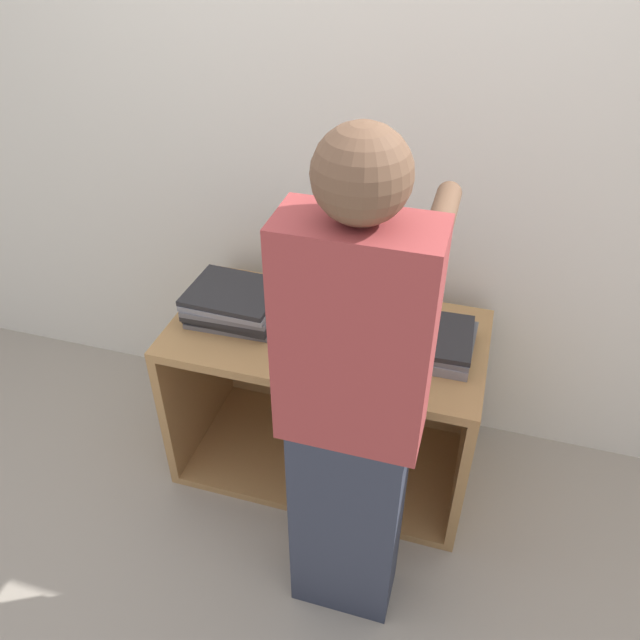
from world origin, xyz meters
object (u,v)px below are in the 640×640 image
laptop_stack_left (235,303)px  laptop_stack_right (425,340)px  laptop_open (332,310)px  person (352,417)px

laptop_stack_left → laptop_stack_right: (0.73, 0.00, -0.02)m
laptop_stack_left → laptop_stack_right: bearing=0.3°
laptop_open → person: 0.66m
laptop_open → laptop_stack_right: laptop_open is taller
laptop_open → laptop_stack_left: 0.37m
laptop_stack_right → person: bearing=-103.8°
laptop_stack_left → person: (0.59, -0.55, 0.09)m
laptop_stack_left → laptop_stack_right: 0.73m
laptop_stack_left → laptop_open: bearing=10.3°
laptop_open → laptop_stack_left: size_ratio=1.07×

